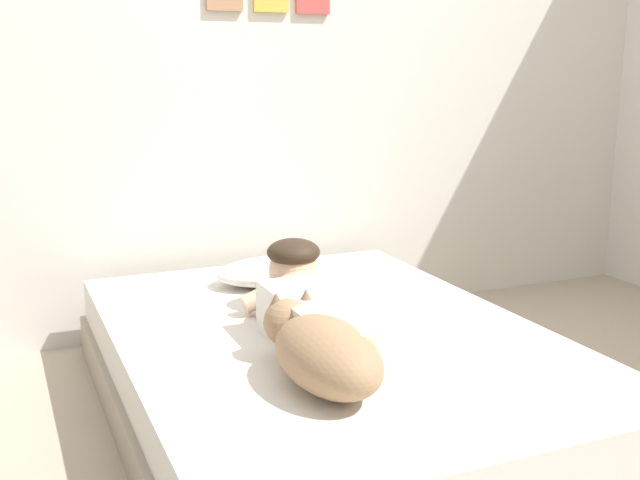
{
  "coord_description": "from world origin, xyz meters",
  "views": [
    {
      "loc": [
        -1.23,
        -2.1,
        1.24
      ],
      "look_at": [
        -0.09,
        0.52,
        0.59
      ],
      "focal_mm": 43.18,
      "sensor_mm": 36.0,
      "label": 1
    }
  ],
  "objects_px": {
    "person_lying": "(333,309)",
    "dog": "(322,351)",
    "cell_phone": "(337,372)",
    "coffee_cup": "(331,290)",
    "pillow": "(277,271)",
    "bed": "(329,376)"
  },
  "relations": [
    {
      "from": "bed",
      "to": "person_lying",
      "type": "relative_size",
      "value": 2.23
    },
    {
      "from": "bed",
      "to": "cell_phone",
      "type": "bearing_deg",
      "value": -110.39
    },
    {
      "from": "bed",
      "to": "coffee_cup",
      "type": "height_order",
      "value": "coffee_cup"
    },
    {
      "from": "pillow",
      "to": "coffee_cup",
      "type": "bearing_deg",
      "value": -68.2
    },
    {
      "from": "person_lying",
      "to": "cell_phone",
      "type": "height_order",
      "value": "person_lying"
    },
    {
      "from": "dog",
      "to": "coffee_cup",
      "type": "distance_m",
      "value": 0.84
    },
    {
      "from": "pillow",
      "to": "person_lying",
      "type": "distance_m",
      "value": 0.72
    },
    {
      "from": "bed",
      "to": "dog",
      "type": "bearing_deg",
      "value": -116.52
    },
    {
      "from": "dog",
      "to": "cell_phone",
      "type": "height_order",
      "value": "dog"
    },
    {
      "from": "dog",
      "to": "cell_phone",
      "type": "bearing_deg",
      "value": 36.44
    },
    {
      "from": "bed",
      "to": "person_lying",
      "type": "distance_m",
      "value": 0.29
    },
    {
      "from": "dog",
      "to": "coffee_cup",
      "type": "height_order",
      "value": "dog"
    },
    {
      "from": "dog",
      "to": "cell_phone",
      "type": "distance_m",
      "value": 0.13
    },
    {
      "from": "person_lying",
      "to": "cell_phone",
      "type": "distance_m",
      "value": 0.32
    },
    {
      "from": "cell_phone",
      "to": "person_lying",
      "type": "bearing_deg",
      "value": 67.89
    },
    {
      "from": "person_lying",
      "to": "cell_phone",
      "type": "bearing_deg",
      "value": -112.11
    },
    {
      "from": "person_lying",
      "to": "coffee_cup",
      "type": "relative_size",
      "value": 7.36
    },
    {
      "from": "person_lying",
      "to": "dog",
      "type": "height_order",
      "value": "person_lying"
    },
    {
      "from": "coffee_cup",
      "to": "pillow",
      "type": "bearing_deg",
      "value": 111.8
    },
    {
      "from": "person_lying",
      "to": "dog",
      "type": "distance_m",
      "value": 0.38
    },
    {
      "from": "pillow",
      "to": "dog",
      "type": "relative_size",
      "value": 0.9
    },
    {
      "from": "coffee_cup",
      "to": "cell_phone",
      "type": "relative_size",
      "value": 0.89
    }
  ]
}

